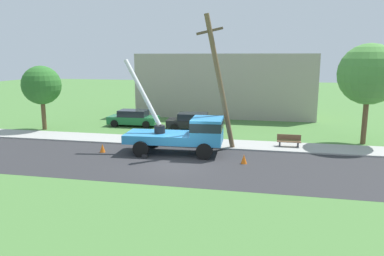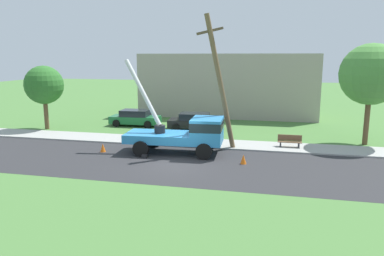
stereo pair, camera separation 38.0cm
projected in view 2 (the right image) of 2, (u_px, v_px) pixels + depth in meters
ground_plane at (212, 126)px, 33.26m from camera, size 120.00×120.00×0.00m
road_asphalt at (176, 163)px, 21.78m from camera, size 80.00×7.70×0.01m
sidewalk_strip at (195, 143)px, 26.75m from camera, size 80.00×2.71×0.10m
utility_truck at (187, 132)px, 23.70m from camera, size 6.89×3.21×5.98m
leaning_utility_pole at (220, 82)px, 24.03m from camera, size 2.49×1.79×8.84m
traffic_cone_ahead at (243, 159)px, 21.63m from camera, size 0.36×0.36×0.56m
traffic_cone_behind at (103, 148)px, 24.32m from camera, size 0.36×0.36×0.56m
parked_sedan_green at (135, 118)px, 33.42m from camera, size 4.45×2.10×1.42m
parked_sedan_black at (195, 121)px, 31.55m from camera, size 4.54×2.26×1.42m
park_bench at (290, 141)px, 25.30m from camera, size 1.60×0.45×0.90m
roadside_tree_near at (371, 75)px, 25.50m from camera, size 4.22×4.22×7.06m
roadside_tree_far at (44, 85)px, 31.30m from camera, size 3.23×3.23×5.40m
lowrise_building_backdrop at (228, 85)px, 39.09m from camera, size 18.00×6.00×6.40m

